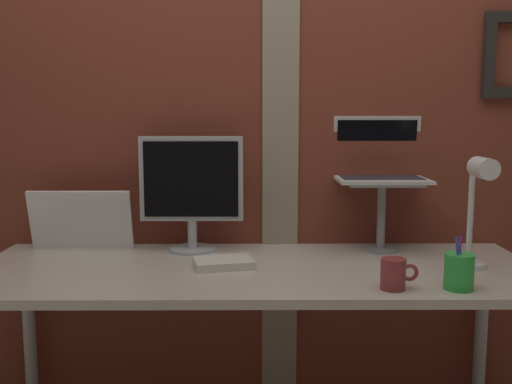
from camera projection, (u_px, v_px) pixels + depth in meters
The scene contains 10 objects.
brick_wall_back at pixel (266, 118), 2.37m from camera, with size 3.70×0.16×2.57m.
desk at pixel (256, 287), 2.04m from camera, with size 1.96×0.72×0.77m.
monitor at pixel (192, 185), 2.22m from camera, with size 0.39×0.18×0.44m.
laptop_stand at pixel (382, 205), 2.24m from camera, with size 0.28×0.22×0.27m.
laptop at pixel (379, 162), 2.28m from camera, with size 0.35×0.26×0.25m.
whiteboard_panel at pixel (81, 220), 2.27m from camera, with size 0.40×0.02×0.24m, color white.
desk_lamp at pixel (477, 200), 1.94m from camera, with size 0.12×0.20×0.39m.
pen_cup at pixel (459, 271), 1.76m from camera, with size 0.09×0.09×0.17m.
coffee_mug at pixel (394, 274), 1.76m from camera, with size 0.12×0.08×0.10m.
paper_clutter_stack at pixel (223, 263), 2.02m from camera, with size 0.20×0.14×0.03m, color silver.
Camera 1 is at (-0.05, -1.90, 1.31)m, focal length 40.80 mm.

